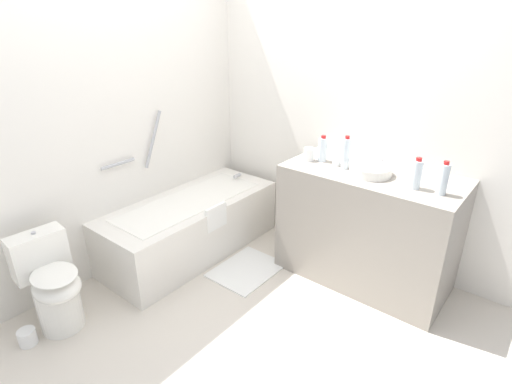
{
  "coord_description": "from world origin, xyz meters",
  "views": [
    {
      "loc": [
        -1.55,
        -1.44,
        1.95
      ],
      "look_at": [
        0.55,
        0.25,
        0.75
      ],
      "focal_mm": 28.36,
      "sensor_mm": 36.0,
      "label": 1
    }
  ],
  "objects_px": {
    "bath_mat": "(247,270)",
    "water_bottle_2": "(443,179)",
    "drinking_glass_0": "(309,154)",
    "toilet_paper_roll": "(27,337)",
    "water_bottle_1": "(416,174)",
    "toilet": "(53,285)",
    "bathtub": "(191,224)",
    "water_bottle_3": "(346,153)",
    "sink_basin": "(371,170)",
    "water_bottle_0": "(323,149)",
    "drinking_glass_1": "(337,159)",
    "sink_faucet": "(381,164)"
  },
  "relations": [
    {
      "from": "sink_basin",
      "to": "water_bottle_0",
      "type": "height_order",
      "value": "water_bottle_0"
    },
    {
      "from": "bathtub",
      "to": "bath_mat",
      "type": "xyz_separation_m",
      "value": [
        0.06,
        -0.58,
        -0.26
      ]
    },
    {
      "from": "water_bottle_0",
      "to": "bath_mat",
      "type": "bearing_deg",
      "value": 145.67
    },
    {
      "from": "toilet_paper_roll",
      "to": "water_bottle_1",
      "type": "bearing_deg",
      "value": -41.0
    },
    {
      "from": "water_bottle_3",
      "to": "water_bottle_2",
      "type": "bearing_deg",
      "value": -93.29
    },
    {
      "from": "sink_basin",
      "to": "sink_faucet",
      "type": "relative_size",
      "value": 1.93
    },
    {
      "from": "water_bottle_1",
      "to": "drinking_glass_1",
      "type": "height_order",
      "value": "water_bottle_1"
    },
    {
      "from": "drinking_glass_1",
      "to": "bath_mat",
      "type": "bearing_deg",
      "value": 135.94
    },
    {
      "from": "drinking_glass_0",
      "to": "toilet_paper_roll",
      "type": "relative_size",
      "value": 0.9
    },
    {
      "from": "water_bottle_3",
      "to": "sink_faucet",
      "type": "bearing_deg",
      "value": -48.31
    },
    {
      "from": "drinking_glass_0",
      "to": "toilet_paper_roll",
      "type": "height_order",
      "value": "drinking_glass_0"
    },
    {
      "from": "drinking_glass_0",
      "to": "toilet",
      "type": "bearing_deg",
      "value": 153.86
    },
    {
      "from": "sink_faucet",
      "to": "sink_basin",
      "type": "bearing_deg",
      "value": -180.0
    },
    {
      "from": "water_bottle_2",
      "to": "drinking_glass_0",
      "type": "xyz_separation_m",
      "value": [
        0.03,
        1.0,
        -0.05
      ]
    },
    {
      "from": "water_bottle_3",
      "to": "bath_mat",
      "type": "height_order",
      "value": "water_bottle_3"
    },
    {
      "from": "sink_faucet",
      "to": "water_bottle_0",
      "type": "distance_m",
      "value": 0.44
    },
    {
      "from": "drinking_glass_0",
      "to": "water_bottle_3",
      "type": "bearing_deg",
      "value": -87.48
    },
    {
      "from": "bathtub",
      "to": "water_bottle_2",
      "type": "relative_size",
      "value": 7.18
    },
    {
      "from": "water_bottle_2",
      "to": "drinking_glass_1",
      "type": "relative_size",
      "value": 2.37
    },
    {
      "from": "bathtub",
      "to": "sink_basin",
      "type": "bearing_deg",
      "value": -68.53
    },
    {
      "from": "toilet",
      "to": "water_bottle_1",
      "type": "distance_m",
      "value": 2.48
    },
    {
      "from": "bath_mat",
      "to": "toilet_paper_roll",
      "type": "relative_size",
      "value": 5.14
    },
    {
      "from": "water_bottle_2",
      "to": "drinking_glass_1",
      "type": "height_order",
      "value": "water_bottle_2"
    },
    {
      "from": "toilet",
      "to": "water_bottle_1",
      "type": "bearing_deg",
      "value": 50.1
    },
    {
      "from": "toilet",
      "to": "sink_basin",
      "type": "relative_size",
      "value": 2.26
    },
    {
      "from": "water_bottle_1",
      "to": "water_bottle_3",
      "type": "relative_size",
      "value": 0.85
    },
    {
      "from": "toilet",
      "to": "toilet_paper_roll",
      "type": "xyz_separation_m",
      "value": [
        -0.23,
        -0.01,
        -0.27
      ]
    },
    {
      "from": "sink_faucet",
      "to": "drinking_glass_1",
      "type": "bearing_deg",
      "value": 117.88
    },
    {
      "from": "sink_basin",
      "to": "bath_mat",
      "type": "height_order",
      "value": "sink_basin"
    },
    {
      "from": "drinking_glass_0",
      "to": "drinking_glass_1",
      "type": "bearing_deg",
      "value": -79.2
    },
    {
      "from": "bathtub",
      "to": "water_bottle_2",
      "type": "distance_m",
      "value": 2.04
    },
    {
      "from": "bath_mat",
      "to": "water_bottle_2",
      "type": "bearing_deg",
      "value": -71.14
    },
    {
      "from": "water_bottle_1",
      "to": "toilet_paper_roll",
      "type": "distance_m",
      "value": 2.71
    },
    {
      "from": "water_bottle_3",
      "to": "bath_mat",
      "type": "distance_m",
      "value": 1.24
    },
    {
      "from": "water_bottle_1",
      "to": "water_bottle_2",
      "type": "xyz_separation_m",
      "value": [
        0.01,
        -0.16,
        0.0
      ]
    },
    {
      "from": "water_bottle_1",
      "to": "sink_faucet",
      "type": "bearing_deg",
      "value": 55.44
    },
    {
      "from": "sink_faucet",
      "to": "drinking_glass_0",
      "type": "relative_size",
      "value": 1.54
    },
    {
      "from": "sink_faucet",
      "to": "bath_mat",
      "type": "relative_size",
      "value": 0.27
    },
    {
      "from": "sink_faucet",
      "to": "toilet",
      "type": "bearing_deg",
      "value": 144.84
    },
    {
      "from": "sink_basin",
      "to": "water_bottle_1",
      "type": "xyz_separation_m",
      "value": [
        -0.05,
        -0.33,
        0.07
      ]
    },
    {
      "from": "drinking_glass_0",
      "to": "bath_mat",
      "type": "bearing_deg",
      "value": 150.31
    },
    {
      "from": "water_bottle_0",
      "to": "water_bottle_1",
      "type": "xyz_separation_m",
      "value": [
        -0.09,
        -0.75,
        0.0
      ]
    },
    {
      "from": "drinking_glass_0",
      "to": "toilet_paper_roll",
      "type": "xyz_separation_m",
      "value": [
        -1.95,
        0.83,
        -0.89
      ]
    },
    {
      "from": "toilet",
      "to": "water_bottle_3",
      "type": "bearing_deg",
      "value": 61.46
    },
    {
      "from": "toilet",
      "to": "sink_faucet",
      "type": "bearing_deg",
      "value": 59.79
    },
    {
      "from": "bathtub",
      "to": "water_bottle_1",
      "type": "xyz_separation_m",
      "value": [
        0.48,
        -1.68,
        0.73
      ]
    },
    {
      "from": "water_bottle_0",
      "to": "water_bottle_3",
      "type": "relative_size",
      "value": 0.82
    },
    {
      "from": "bath_mat",
      "to": "water_bottle_1",
      "type": "bearing_deg",
      "value": -69.03
    },
    {
      "from": "toilet",
      "to": "water_bottle_2",
      "type": "bearing_deg",
      "value": 47.62
    },
    {
      "from": "water_bottle_0",
      "to": "drinking_glass_1",
      "type": "xyz_separation_m",
      "value": [
        -0.01,
        -0.13,
        -0.05
      ]
    }
  ]
}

